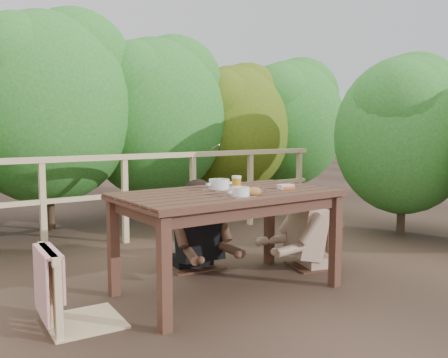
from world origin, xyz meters
TOP-DOWN VIEW (x-y plane):
  - ground at (0.00, 0.00)m, footprint 60.00×60.00m
  - table at (0.00, 0.00)m, footprint 1.71×0.96m
  - chair_left at (-1.17, 0.03)m, footprint 0.53×0.53m
  - chair_far at (0.12, 0.75)m, footprint 0.54×0.54m
  - chair_right at (1.06, 0.10)m, footprint 0.53×0.53m
  - woman at (0.12, 0.77)m, footprint 0.58×0.68m
  - diner_right at (1.09, 0.10)m, footprint 0.77×0.69m
  - railing at (0.00, 2.00)m, footprint 5.60×0.10m
  - hedge_row at (0.40, 3.20)m, footprint 6.60×1.60m
  - soup_near at (-0.07, -0.25)m, footprint 0.25×0.25m
  - soup_far at (0.04, 0.18)m, footprint 0.29×0.29m
  - bread_roll at (0.05, -0.28)m, footprint 0.13×0.10m
  - beer_glass at (0.04, -0.07)m, footprint 0.07×0.07m
  - tumbler at (0.17, -0.21)m, footprint 0.06×0.06m
  - butter_tub at (0.48, -0.14)m, footprint 0.13×0.11m

SIDE VIEW (x-z plane):
  - ground at x=0.00m, z-range 0.00..0.00m
  - table at x=0.00m, z-range 0.00..0.79m
  - chair_right at x=1.06m, z-range 0.00..0.84m
  - chair_far at x=0.12m, z-range 0.00..0.99m
  - chair_left at x=-1.17m, z-range 0.00..1.00m
  - railing at x=0.00m, z-range 0.00..1.01m
  - woman at x=0.12m, z-range 0.00..1.28m
  - diner_right at x=1.09m, z-range 0.00..1.29m
  - butter_tub at x=0.48m, z-range 0.79..0.84m
  - bread_roll at x=0.05m, z-range 0.79..0.86m
  - tumbler at x=0.17m, z-range 0.79..0.87m
  - soup_near at x=-0.07m, z-range 0.79..0.87m
  - soup_far at x=0.04m, z-range 0.79..0.89m
  - beer_glass at x=0.04m, z-range 0.79..0.93m
  - hedge_row at x=0.40m, z-range 0.00..3.80m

